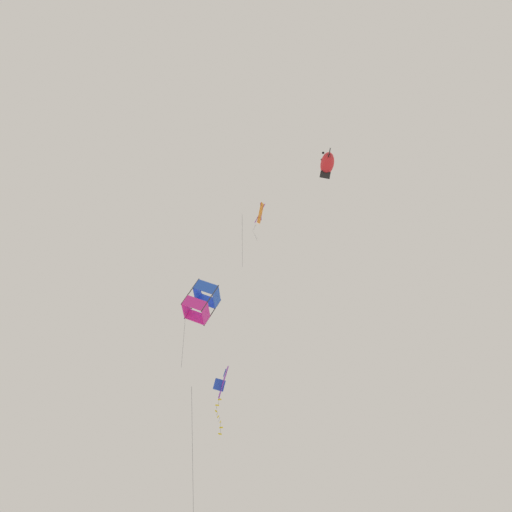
% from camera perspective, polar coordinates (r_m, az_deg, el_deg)
% --- Properties ---
extents(kite_diamond_mid_left, '(1.63, 2.02, 5.49)m').
position_cam_1_polar(kite_diamond_mid_left, '(42.01, 0.42, 4.06)').
color(kite_diamond_mid_left, orange).
extents(kite_delta_highest, '(1.82, 2.42, 9.69)m').
position_cam_1_polar(kite_delta_highest, '(30.53, -3.26, -12.04)').
color(kite_delta_highest, purple).
extents(kite_fish_near_left, '(1.36, 1.87, 2.78)m').
position_cam_1_polar(kite_fish_near_left, '(41.18, 6.80, 8.74)').
color(kite_fish_near_left, red).
extents(kite_box_upper_right, '(2.44, 1.65, 5.97)m').
position_cam_1_polar(kite_box_upper_right, '(38.41, -5.22, -4.39)').
color(kite_box_upper_right, blue).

